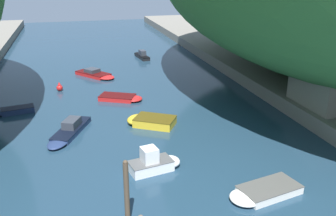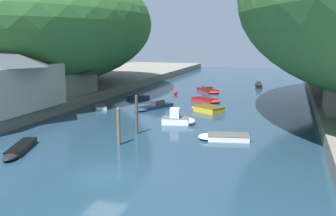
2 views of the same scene
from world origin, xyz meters
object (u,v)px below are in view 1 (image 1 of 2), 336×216
boat_small_dinghy (69,131)px  boat_far_upstream (13,111)px  right_bank_cottage (336,74)px  boat_open_rowboat (122,98)px  boat_yellow_tender (141,55)px  boat_red_skiff (262,192)px  boat_cabin_cruiser (155,163)px  boat_navy_launch (96,74)px  channel_buoy_near (60,87)px  boat_moored_right (149,121)px

boat_small_dinghy → boat_far_upstream: bearing=-27.0°
right_bank_cottage → boat_open_rowboat: bearing=150.8°
boat_yellow_tender → boat_red_skiff: (-0.01, -38.26, -0.12)m
boat_cabin_cruiser → boat_open_rowboat: bearing=169.4°
boat_yellow_tender → boat_red_skiff: bearing=-97.8°
boat_yellow_tender → boat_navy_launch: bearing=-137.6°
boat_yellow_tender → channel_buoy_near: boat_yellow_tender is taller
boat_navy_launch → boat_cabin_cruiser: boat_cabin_cruiser is taller
boat_small_dinghy → channel_buoy_near: boat_small_dinghy is taller
boat_red_skiff → boat_small_dinghy: size_ratio=0.77×
boat_open_rowboat → boat_red_skiff: 20.28m
boat_small_dinghy → channel_buoy_near: (-0.80, 12.31, 0.08)m
right_bank_cottage → channel_buoy_near: (-23.82, 14.61, -3.73)m
right_bank_cottage → boat_cabin_cruiser: right_bank_cottage is taller
right_bank_cottage → boat_navy_launch: right_bank_cottage is taller
boat_red_skiff → boat_cabin_cruiser: boat_cabin_cruiser is taller
right_bank_cottage → boat_open_rowboat: right_bank_cottage is taller
boat_far_upstream → boat_navy_launch: 13.94m
boat_small_dinghy → right_bank_cottage: bearing=-161.2°
right_bank_cottage → boat_yellow_tender: right_bank_cottage is taller
boat_yellow_tender → boat_cabin_cruiser: boat_cabin_cruiser is taller
boat_moored_right → boat_small_dinghy: size_ratio=0.75×
boat_open_rowboat → boat_red_skiff: boat_red_skiff is taller
boat_red_skiff → boat_cabin_cruiser: (-5.48, 4.66, 0.27)m
boat_red_skiff → boat_small_dinghy: (-11.09, 12.00, 0.07)m
boat_navy_launch → boat_cabin_cruiser: (2.02, -24.59, 0.24)m
boat_far_upstream → boat_navy_launch: (8.61, 10.96, 0.02)m
boat_far_upstream → boat_red_skiff: 24.36m
boat_yellow_tender → boat_navy_launch: size_ratio=0.90×
boat_open_rowboat → boat_red_skiff: (5.59, -19.49, 0.02)m
boat_navy_launch → boat_red_skiff: boat_navy_launch is taller
boat_open_rowboat → boat_far_upstream: boat_far_upstream is taller
channel_buoy_near → boat_yellow_tender: bearing=49.5°
right_bank_cottage → boat_red_skiff: (-11.93, -9.69, -3.88)m
channel_buoy_near → boat_far_upstream: bearing=-124.9°
boat_open_rowboat → boat_far_upstream: bearing=-56.8°
boat_navy_launch → boat_red_skiff: 30.19m
right_bank_cottage → channel_buoy_near: 28.19m
boat_open_rowboat → boat_small_dinghy: (-5.50, -7.49, 0.09)m
right_bank_cottage → boat_yellow_tender: bearing=112.6°
boat_cabin_cruiser → channel_buoy_near: 20.67m
boat_yellow_tender → boat_cabin_cruiser: size_ratio=1.38×
boat_far_upstream → boat_cabin_cruiser: (10.62, -13.63, 0.26)m
boat_red_skiff → boat_cabin_cruiser: bearing=37.7°
boat_moored_right → boat_far_upstream: bearing=95.1°
right_bank_cottage → boat_far_upstream: 29.57m
boat_yellow_tender → boat_navy_launch: (-7.50, -9.01, -0.08)m
right_bank_cottage → boat_small_dinghy: size_ratio=1.01×
boat_open_rowboat → boat_navy_launch: 9.94m
right_bank_cottage → boat_open_rowboat: (-17.52, 9.80, -3.90)m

